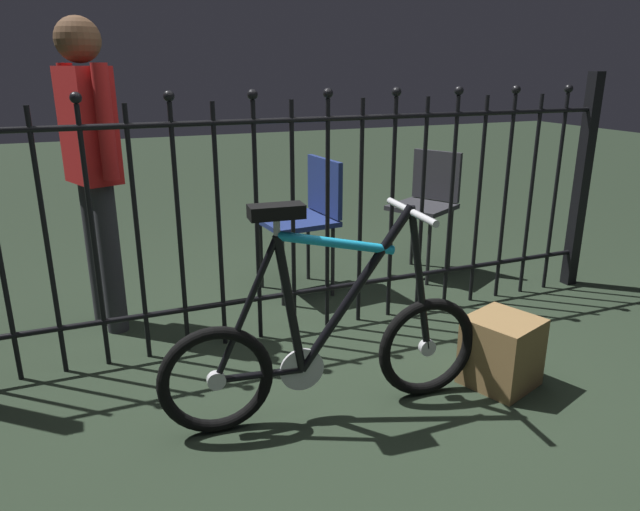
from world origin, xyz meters
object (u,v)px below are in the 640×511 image
chair_navy (307,211)px  person_visitor (91,153)px  display_crate (501,351)px  bicycle (327,346)px  chair_charcoal (428,199)px

chair_navy → person_visitor: size_ratio=0.52×
chair_navy → display_crate: (0.37, -1.41, -0.36)m
bicycle → person_visitor: 1.58m
bicycle → display_crate: bicycle is taller
display_crate → bicycle: bearing=173.7°
display_crate → chair_navy: bearing=104.9°
person_visitor → bicycle: bearing=-57.9°
chair_navy → bicycle: bearing=-108.0°
chair_navy → person_visitor: 1.27m
bicycle → chair_navy: 1.40m
chair_charcoal → display_crate: size_ratio=2.61×
display_crate → person_visitor: bearing=140.1°
bicycle → chair_charcoal: (1.29, 1.33, 0.22)m
person_visitor → display_crate: 2.19m
chair_navy → person_visitor: (-1.19, -0.10, 0.43)m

